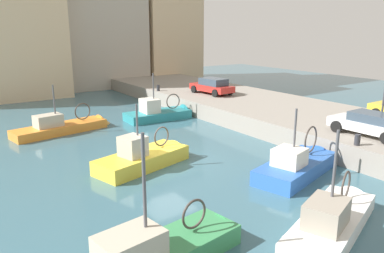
{
  "coord_description": "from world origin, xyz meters",
  "views": [
    {
      "loc": [
        -9.35,
        -16.32,
        6.79
      ],
      "look_at": [
        2.67,
        1.54,
        1.2
      ],
      "focal_mm": 35.72,
      "sensor_mm": 36.0,
      "label": 1
    }
  ],
  "objects_px": {
    "parked_car_white": "(371,124)",
    "fishing_boat_orange": "(66,130)",
    "fishing_boat_teal": "(163,117)",
    "fishing_boat_blue": "(299,170)",
    "fishing_boat_yellow": "(148,163)",
    "parked_car_red": "(212,86)",
    "mooring_bollard_mid": "(357,140)",
    "mooring_bollard_north": "(158,88)",
    "fishing_boat_white": "(334,224)"
  },
  "relations": [
    {
      "from": "parked_car_red",
      "to": "mooring_bollard_mid",
      "type": "relative_size",
      "value": 7.71
    },
    {
      "from": "fishing_boat_yellow",
      "to": "mooring_bollard_mid",
      "type": "height_order",
      "value": "fishing_boat_yellow"
    },
    {
      "from": "fishing_boat_teal",
      "to": "fishing_boat_blue",
      "type": "distance_m",
      "value": 13.53
    },
    {
      "from": "parked_car_red",
      "to": "parked_car_white",
      "type": "height_order",
      "value": "parked_car_red"
    },
    {
      "from": "fishing_boat_blue",
      "to": "parked_car_red",
      "type": "bearing_deg",
      "value": 68.45
    },
    {
      "from": "parked_car_white",
      "to": "mooring_bollard_north",
      "type": "relative_size",
      "value": 7.62
    },
    {
      "from": "parked_car_white",
      "to": "fishing_boat_orange",
      "type": "bearing_deg",
      "value": 130.03
    },
    {
      "from": "mooring_bollard_mid",
      "to": "mooring_bollard_north",
      "type": "xyz_separation_m",
      "value": [
        0.0,
        20.0,
        0.0
      ]
    },
    {
      "from": "parked_car_red",
      "to": "mooring_bollard_mid",
      "type": "height_order",
      "value": "parked_car_red"
    },
    {
      "from": "fishing_boat_orange",
      "to": "fishing_boat_blue",
      "type": "xyz_separation_m",
      "value": [
        7.15,
        -13.84,
        -0.0
      ]
    },
    {
      "from": "fishing_boat_white",
      "to": "mooring_bollard_north",
      "type": "distance_m",
      "value": 23.87
    },
    {
      "from": "parked_car_red",
      "to": "parked_car_white",
      "type": "relative_size",
      "value": 1.01
    },
    {
      "from": "fishing_boat_teal",
      "to": "mooring_bollard_north",
      "type": "height_order",
      "value": "fishing_boat_teal"
    },
    {
      "from": "parked_car_red",
      "to": "mooring_bollard_mid",
      "type": "bearing_deg",
      "value": -101.0
    },
    {
      "from": "fishing_boat_white",
      "to": "mooring_bollard_mid",
      "type": "distance_m",
      "value": 6.77
    },
    {
      "from": "fishing_boat_teal",
      "to": "mooring_bollard_mid",
      "type": "xyz_separation_m",
      "value": [
        2.63,
        -14.64,
        1.34
      ]
    },
    {
      "from": "mooring_bollard_mid",
      "to": "fishing_boat_orange",
      "type": "bearing_deg",
      "value": 123.55
    },
    {
      "from": "parked_car_white",
      "to": "mooring_bollard_mid",
      "type": "xyz_separation_m",
      "value": [
        -2.11,
        -0.64,
        -0.38
      ]
    },
    {
      "from": "fishing_boat_yellow",
      "to": "fishing_boat_orange",
      "type": "bearing_deg",
      "value": 100.34
    },
    {
      "from": "fishing_boat_white",
      "to": "fishing_boat_yellow",
      "type": "bearing_deg",
      "value": 104.78
    },
    {
      "from": "fishing_boat_yellow",
      "to": "parked_car_white",
      "type": "height_order",
      "value": "fishing_boat_yellow"
    },
    {
      "from": "fishing_boat_yellow",
      "to": "fishing_boat_teal",
      "type": "distance_m",
      "value": 10.2
    },
    {
      "from": "fishing_boat_yellow",
      "to": "fishing_boat_blue",
      "type": "relative_size",
      "value": 0.97
    },
    {
      "from": "fishing_boat_yellow",
      "to": "mooring_bollard_mid",
      "type": "xyz_separation_m",
      "value": [
        8.31,
        -6.17,
        1.36
      ]
    },
    {
      "from": "fishing_boat_blue",
      "to": "parked_car_white",
      "type": "bearing_deg",
      "value": -5.51
    },
    {
      "from": "mooring_bollard_mid",
      "to": "fishing_boat_teal",
      "type": "bearing_deg",
      "value": 100.2
    },
    {
      "from": "fishing_boat_orange",
      "to": "mooring_bollard_north",
      "type": "distance_m",
      "value": 11.21
    },
    {
      "from": "parked_car_red",
      "to": "parked_car_white",
      "type": "bearing_deg",
      "value": -93.73
    },
    {
      "from": "fishing_boat_orange",
      "to": "fishing_boat_yellow",
      "type": "bearing_deg",
      "value": -79.66
    },
    {
      "from": "fishing_boat_yellow",
      "to": "fishing_boat_orange",
      "type": "height_order",
      "value": "fishing_boat_yellow"
    },
    {
      "from": "fishing_boat_white",
      "to": "parked_car_white",
      "type": "height_order",
      "value": "fishing_boat_white"
    },
    {
      "from": "fishing_boat_blue",
      "to": "fishing_boat_white",
      "type": "bearing_deg",
      "value": -126.41
    },
    {
      "from": "fishing_boat_teal",
      "to": "mooring_bollard_mid",
      "type": "bearing_deg",
      "value": -79.8
    },
    {
      "from": "fishing_boat_teal",
      "to": "fishing_boat_yellow",
      "type": "bearing_deg",
      "value": -123.86
    },
    {
      "from": "fishing_boat_yellow",
      "to": "parked_car_red",
      "type": "height_order",
      "value": "fishing_boat_yellow"
    },
    {
      "from": "fishing_boat_yellow",
      "to": "mooring_bollard_north",
      "type": "distance_m",
      "value": 16.19
    },
    {
      "from": "fishing_boat_yellow",
      "to": "mooring_bollard_north",
      "type": "bearing_deg",
      "value": 58.98
    },
    {
      "from": "fishing_boat_yellow",
      "to": "mooring_bollard_north",
      "type": "height_order",
      "value": "fishing_boat_yellow"
    },
    {
      "from": "parked_car_white",
      "to": "mooring_bollard_north",
      "type": "distance_m",
      "value": 19.48
    },
    {
      "from": "fishing_boat_orange",
      "to": "fishing_boat_teal",
      "type": "relative_size",
      "value": 1.24
    },
    {
      "from": "parked_car_red",
      "to": "mooring_bollard_north",
      "type": "relative_size",
      "value": 7.71
    },
    {
      "from": "fishing_boat_teal",
      "to": "parked_car_white",
      "type": "relative_size",
      "value": 1.36
    },
    {
      "from": "fishing_boat_orange",
      "to": "parked_car_white",
      "type": "xyz_separation_m",
      "value": [
        12.02,
        -14.31,
        1.74
      ]
    },
    {
      "from": "fishing_boat_orange",
      "to": "fishing_boat_white",
      "type": "distance_m",
      "value": 18.5
    },
    {
      "from": "fishing_boat_white",
      "to": "mooring_bollard_north",
      "type": "bearing_deg",
      "value": 75.75
    },
    {
      "from": "mooring_bollard_mid",
      "to": "parked_car_white",
      "type": "bearing_deg",
      "value": 16.91
    },
    {
      "from": "parked_car_white",
      "to": "fishing_boat_yellow",
      "type": "bearing_deg",
      "value": 152.04
    },
    {
      "from": "mooring_bollard_mid",
      "to": "fishing_boat_blue",
      "type": "bearing_deg",
      "value": 158.12
    },
    {
      "from": "fishing_boat_orange",
      "to": "mooring_bollard_north",
      "type": "relative_size",
      "value": 12.87
    },
    {
      "from": "fishing_boat_blue",
      "to": "mooring_bollard_mid",
      "type": "height_order",
      "value": "fishing_boat_blue"
    }
  ]
}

